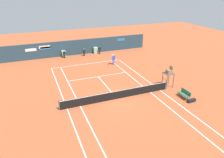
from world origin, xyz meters
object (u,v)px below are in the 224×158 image
(player_bench, at_px, (185,93))
(player_on_baseline, at_px, (113,58))
(tennis_ball_by_sideline, at_px, (124,67))
(ball_kid_left_post, at_px, (100,50))
(ball_kid_centre_post, at_px, (84,52))
(umpire_chair, at_px, (169,73))
(ball_kid_right_post, at_px, (64,54))
(equipment_bag, at_px, (192,100))

(player_bench, relative_size, player_on_baseline, 0.79)
(tennis_ball_by_sideline, bearing_deg, ball_kid_left_post, 98.23)
(ball_kid_left_post, height_order, tennis_ball_by_sideline, ball_kid_left_post)
(ball_kid_left_post, bearing_deg, ball_kid_centre_post, -3.60)
(umpire_chair, relative_size, tennis_ball_by_sideline, 37.45)
(umpire_chair, relative_size, ball_kid_left_post, 1.85)
(ball_kid_right_post, bearing_deg, tennis_ball_by_sideline, 143.21)
(ball_kid_left_post, relative_size, ball_kid_right_post, 1.10)
(player_on_baseline, xyz_separation_m, tennis_ball_by_sideline, (0.91, -1.80, -0.94))
(ball_kid_left_post, relative_size, tennis_ball_by_sideline, 20.27)
(ball_kid_right_post, distance_m, tennis_ball_by_sideline, 10.49)
(umpire_chair, xyz_separation_m, player_on_baseline, (-3.03, 9.42, -0.76))
(umpire_chair, height_order, equipment_bag, umpire_chair)
(player_bench, height_order, player_on_baseline, player_on_baseline)
(player_on_baseline, distance_m, ball_kid_left_post, 5.84)
(player_on_baseline, bearing_deg, umpire_chair, 123.55)
(ball_kid_left_post, distance_m, tennis_ball_by_sideline, 7.75)
(ball_kid_left_post, bearing_deg, tennis_ball_by_sideline, 94.63)
(player_on_baseline, xyz_separation_m, ball_kid_right_post, (-6.24, 5.83, -0.25))
(ball_kid_right_post, bearing_deg, player_on_baseline, 147.03)
(equipment_bag, relative_size, ball_kid_centre_post, 0.85)
(equipment_bag, distance_m, player_on_baseline, 13.79)
(player_bench, relative_size, ball_kid_left_post, 1.05)
(player_bench, distance_m, ball_kid_right_post, 20.45)
(player_bench, height_order, equipment_bag, player_bench)
(equipment_bag, relative_size, ball_kid_right_post, 0.85)
(equipment_bag, relative_size, tennis_ball_by_sideline, 15.75)
(player_bench, xyz_separation_m, tennis_ball_by_sideline, (-2.18, 10.56, -0.48))
(equipment_bag, xyz_separation_m, player_on_baseline, (-3.27, 13.37, 0.81))
(equipment_bag, xyz_separation_m, ball_kid_left_post, (-3.46, 19.20, 0.63))
(equipment_bag, height_order, player_on_baseline, player_on_baseline)
(umpire_chair, height_order, ball_kid_centre_post, umpire_chair)
(player_bench, relative_size, ball_kid_right_post, 1.16)
(umpire_chair, distance_m, player_bench, 3.18)
(ball_kid_centre_post, distance_m, tennis_ball_by_sideline, 8.58)
(ball_kid_centre_post, bearing_deg, ball_kid_right_post, -8.28)
(ball_kid_left_post, xyz_separation_m, tennis_ball_by_sideline, (1.10, -7.64, -0.76))
(umpire_chair, distance_m, ball_kid_centre_post, 16.42)
(equipment_bag, height_order, ball_kid_left_post, ball_kid_left_post)
(umpire_chair, xyz_separation_m, tennis_ball_by_sideline, (-2.12, 7.62, -1.70))
(umpire_chair, distance_m, ball_kid_right_post, 17.89)
(player_on_baseline, height_order, ball_kid_right_post, player_on_baseline)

